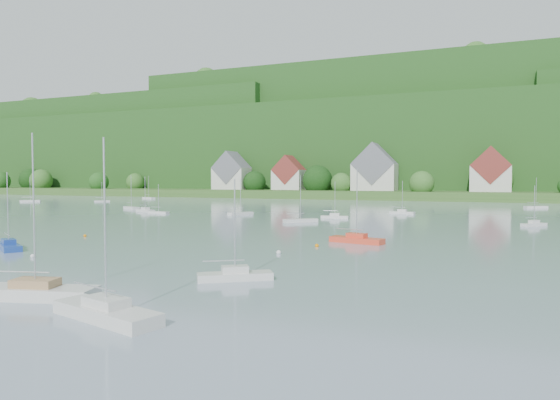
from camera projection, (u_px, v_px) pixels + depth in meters
name	position (u px, v px, depth m)	size (l,w,h in m)	color
far_shore_strip	(368.00, 193.00, 199.43)	(600.00, 60.00, 3.00)	#305921
forested_ridge	(396.00, 150.00, 261.92)	(620.00, 181.22, 69.89)	#174315
village_building_0	(232.00, 174.00, 207.56)	(14.00, 10.40, 16.00)	beige
village_building_1	(289.00, 176.00, 200.12)	(12.00, 9.36, 14.00)	beige
village_building_2	(375.00, 171.00, 186.07)	(16.00, 11.44, 18.00)	beige
village_building_3	(490.00, 173.00, 169.33)	(13.00, 10.40, 15.50)	beige
near_sailboat_1	(9.00, 245.00, 51.70)	(5.99, 4.53, 8.08)	navy
near_sailboat_2	(36.00, 291.00, 30.32)	(7.81, 3.93, 10.16)	silver
near_sailboat_3	(235.00, 274.00, 35.99)	(5.37, 4.32, 7.36)	silver
near_sailboat_4	(106.00, 311.00, 25.83)	(7.32, 3.74, 9.52)	silver
near_sailboat_5	(357.00, 239.00, 56.93)	(6.57, 3.18, 8.55)	#E04329
mooring_buoy_1	(33.00, 257.00, 46.40)	(0.42, 0.42, 0.42)	silver
mooring_buoy_2	(317.00, 247.00, 53.71)	(0.43, 0.43, 0.43)	orange
mooring_buoy_3	(85.00, 237.00, 63.04)	(0.39, 0.39, 0.39)	orange
mooring_buoy_4	(279.00, 254.00, 48.64)	(0.47, 0.47, 0.47)	silver
far_sailboat_cluster	(343.00, 209.00, 116.23)	(204.18, 76.88, 8.53)	silver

